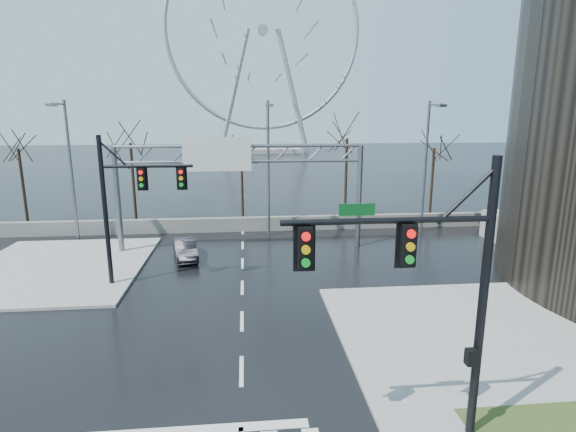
{
  "coord_description": "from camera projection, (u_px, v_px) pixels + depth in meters",
  "views": [
    {
      "loc": [
        0.28,
        -14.58,
        8.97
      ],
      "look_at": [
        2.39,
        7.36,
        4.0
      ],
      "focal_mm": 28.0,
      "sensor_mm": 36.0,
      "label": 1
    }
  ],
  "objects": [
    {
      "name": "ground",
      "position": [
        241.0,
        371.0,
        16.11
      ],
      "size": [
        260.0,
        260.0,
        0.0
      ],
      "primitive_type": "plane",
      "color": "black",
      "rests_on": "ground"
    },
    {
      "name": "sidewalk_right_ext",
      "position": [
        479.0,
        330.0,
        18.96
      ],
      "size": [
        12.0,
        10.0,
        0.15
      ],
      "primitive_type": "cube",
      "color": "gray",
      "rests_on": "ground"
    },
    {
      "name": "sidewalk_far",
      "position": [
        57.0,
        268.0,
        26.71
      ],
      "size": [
        10.0,
        12.0,
        0.15
      ],
      "primitive_type": "cube",
      "color": "gray",
      "rests_on": "ground"
    },
    {
      "name": "barrier_wall",
      "position": [
        243.0,
        224.0,
        35.4
      ],
      "size": [
        52.0,
        0.5,
        1.1
      ],
      "primitive_type": "cube",
      "color": "slate",
      "rests_on": "ground"
    },
    {
      "name": "signal_mast_near",
      "position": [
        436.0,
        277.0,
        11.59
      ],
      "size": [
        5.52,
        0.41,
        8.0
      ],
      "color": "black",
      "rests_on": "ground"
    },
    {
      "name": "signal_mast_far",
      "position": [
        126.0,
        197.0,
        23.2
      ],
      "size": [
        4.72,
        0.41,
        8.0
      ],
      "color": "black",
      "rests_on": "ground"
    },
    {
      "name": "sign_gantry",
      "position": [
        235.0,
        174.0,
        29.46
      ],
      "size": [
        16.36,
        0.4,
        7.6
      ],
      "color": "slate",
      "rests_on": "ground"
    },
    {
      "name": "streetlight_left",
      "position": [
        68.0,
        160.0,
        31.33
      ],
      "size": [
        0.5,
        2.55,
        10.0
      ],
      "color": "slate",
      "rests_on": "ground"
    },
    {
      "name": "streetlight_mid",
      "position": [
        268.0,
        158.0,
        32.63
      ],
      "size": [
        0.5,
        2.55,
        10.0
      ],
      "color": "slate",
      "rests_on": "ground"
    },
    {
      "name": "streetlight_right",
      "position": [
        428.0,
        157.0,
        33.75
      ],
      "size": [
        0.5,
        2.55,
        10.0
      ],
      "color": "slate",
      "rests_on": "ground"
    },
    {
      "name": "tree_far_left",
      "position": [
        19.0,
        158.0,
        36.5
      ],
      "size": [
        3.5,
        3.5,
        7.0
      ],
      "color": "black",
      "rests_on": "ground"
    },
    {
      "name": "tree_left",
      "position": [
        131.0,
        152.0,
        36.77
      ],
      "size": [
        3.75,
        3.75,
        7.5
      ],
      "color": "black",
      "rests_on": "ground"
    },
    {
      "name": "tree_center",
      "position": [
        242.0,
        160.0,
        38.76
      ],
      "size": [
        3.25,
        3.25,
        6.5
      ],
      "color": "black",
      "rests_on": "ground"
    },
    {
      "name": "tree_right",
      "position": [
        347.0,
        148.0,
        38.4
      ],
      "size": [
        3.9,
        3.9,
        7.8
      ],
      "color": "black",
      "rests_on": "ground"
    },
    {
      "name": "tree_far_right",
      "position": [
        434.0,
        156.0,
        39.81
      ],
      "size": [
        3.4,
        3.4,
        6.8
      ],
      "color": "black",
      "rests_on": "ground"
    },
    {
      "name": "ferris_wheel",
      "position": [
        263.0,
        39.0,
        103.07
      ],
      "size": [
        45.0,
        6.0,
        50.91
      ],
      "color": "gray",
      "rests_on": "ground"
    },
    {
      "name": "car",
      "position": [
        185.0,
        249.0,
        28.59
      ],
      "size": [
        2.09,
        3.97,
        1.24
      ],
      "primitive_type": "imported",
      "rotation": [
        0.0,
        0.0,
        0.22
      ],
      "color": "black",
      "rests_on": "ground"
    }
  ]
}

